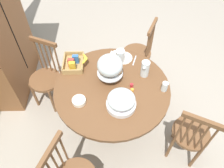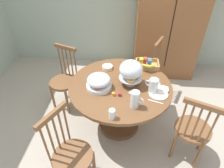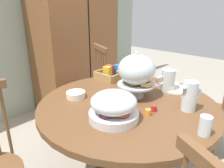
% 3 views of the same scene
% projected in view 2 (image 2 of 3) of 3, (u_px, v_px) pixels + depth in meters
% --- Properties ---
extents(ground_plane, '(10.00, 10.00, 0.00)m').
position_uv_depth(ground_plane, '(120.00, 126.00, 2.78)').
color(ground_plane, '#A89E8E').
extents(wooden_armoire, '(1.18, 0.60, 1.96)m').
position_uv_depth(wooden_armoire, '(169.00, 23.00, 3.32)').
color(wooden_armoire, brown).
rests_on(wooden_armoire, ground_plane).
extents(dining_table, '(1.25, 1.25, 0.74)m').
position_uv_depth(dining_table, '(120.00, 97.00, 2.47)').
color(dining_table, brown).
rests_on(dining_table, ground_plane).
extents(windsor_chair_near_window, '(0.44, 0.43, 0.97)m').
position_uv_depth(windsor_chair_near_window, '(64.00, 81.00, 2.87)').
color(windsor_chair_near_window, brown).
rests_on(windsor_chair_near_window, ground_plane).
extents(windsor_chair_by_cabinet, '(0.45, 0.45, 0.97)m').
position_uv_depth(windsor_chair_by_cabinet, '(71.00, 155.00, 1.90)').
color(windsor_chair_by_cabinet, brown).
rests_on(windsor_chair_by_cabinet, ground_plane).
extents(windsor_chair_facing_door, '(0.44, 0.44, 0.97)m').
position_uv_depth(windsor_chair_facing_door, '(193.00, 131.00, 2.14)').
color(windsor_chair_facing_door, brown).
rests_on(windsor_chair_facing_door, ground_plane).
extents(windsor_chair_far_side, '(0.44, 0.44, 0.97)m').
position_uv_depth(windsor_chair_far_side, '(147.00, 68.00, 3.15)').
color(windsor_chair_far_side, brown).
rests_on(windsor_chair_far_side, ground_plane).
extents(pastry_stand_with_dome, '(0.28, 0.28, 0.34)m').
position_uv_depth(pastry_stand_with_dome, '(131.00, 71.00, 2.23)').
color(pastry_stand_with_dome, silver).
rests_on(pastry_stand_with_dome, dining_table).
extents(fruit_platter_covered, '(0.30, 0.30, 0.18)m').
position_uv_depth(fruit_platter_covered, '(99.00, 82.00, 2.24)').
color(fruit_platter_covered, silver).
rests_on(fruit_platter_covered, dining_table).
extents(orange_juice_pitcher, '(0.17, 0.10, 0.20)m').
position_uv_depth(orange_juice_pitcher, '(135.00, 100.00, 1.99)').
color(orange_juice_pitcher, silver).
rests_on(orange_juice_pitcher, dining_table).
extents(milk_pitcher, '(0.17, 0.12, 0.18)m').
position_uv_depth(milk_pitcher, '(153.00, 86.00, 2.19)').
color(milk_pitcher, silver).
rests_on(milk_pitcher, dining_table).
extents(cereal_basket, '(0.32, 0.30, 0.12)m').
position_uv_depth(cereal_basket, '(147.00, 64.00, 2.63)').
color(cereal_basket, tan).
rests_on(cereal_basket, dining_table).
extents(china_plate_large, '(0.22, 0.22, 0.01)m').
position_uv_depth(china_plate_large, '(158.00, 94.00, 2.19)').
color(china_plate_large, white).
rests_on(china_plate_large, dining_table).
extents(china_plate_small, '(0.15, 0.15, 0.01)m').
position_uv_depth(china_plate_small, '(162.00, 89.00, 2.24)').
color(china_plate_small, white).
rests_on(china_plate_small, china_plate_large).
extents(cereal_bowl, '(0.14, 0.14, 0.04)m').
position_uv_depth(cereal_bowl, '(107.00, 67.00, 2.61)').
color(cereal_bowl, white).
rests_on(cereal_bowl, dining_table).
extents(drinking_glass, '(0.06, 0.06, 0.11)m').
position_uv_depth(drinking_glass, '(112.00, 114.00, 1.88)').
color(drinking_glass, silver).
rests_on(drinking_glass, dining_table).
extents(jam_jar_strawberry, '(0.04, 0.04, 0.04)m').
position_uv_depth(jam_jar_strawberry, '(119.00, 94.00, 2.16)').
color(jam_jar_strawberry, '#B7282D').
rests_on(jam_jar_strawberry, dining_table).
extents(jam_jar_apricot, '(0.04, 0.04, 0.04)m').
position_uv_depth(jam_jar_apricot, '(113.00, 94.00, 2.17)').
color(jam_jar_apricot, orange).
rests_on(jam_jar_apricot, dining_table).
extents(table_knife, '(0.17, 0.07, 0.01)m').
position_uv_depth(table_knife, '(161.00, 87.00, 2.30)').
color(table_knife, silver).
rests_on(table_knife, dining_table).
extents(dinner_fork, '(0.17, 0.07, 0.01)m').
position_uv_depth(dinner_fork, '(161.00, 86.00, 2.32)').
color(dinner_fork, silver).
rests_on(dinner_fork, dining_table).
extents(soup_spoon, '(0.17, 0.07, 0.01)m').
position_uv_depth(soup_spoon, '(156.00, 102.00, 2.09)').
color(soup_spoon, silver).
rests_on(soup_spoon, dining_table).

